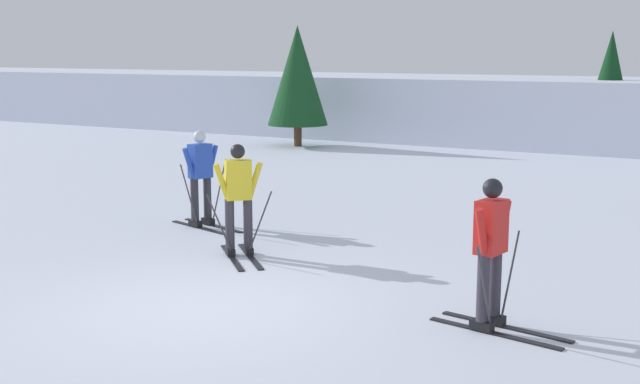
# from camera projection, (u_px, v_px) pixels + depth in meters

# --- Properties ---
(ground_plane) EXTENTS (120.00, 120.00, 0.00)m
(ground_plane) POSITION_uv_depth(u_px,v_px,m) (205.00, 307.00, 10.00)
(ground_plane) COLOR silver
(far_snow_ridge) EXTENTS (80.00, 6.22, 2.16)m
(far_snow_ridge) POSITION_uv_depth(u_px,v_px,m) (571.00, 111.00, 27.27)
(far_snow_ridge) COLOR silver
(far_snow_ridge) RESTS_ON ground
(skier_yellow) EXTENTS (1.39, 1.40, 1.71)m
(skier_yellow) POSITION_uv_depth(u_px,v_px,m) (238.00, 194.00, 12.36)
(skier_yellow) COLOR black
(skier_yellow) RESTS_ON ground
(skier_red) EXTENTS (1.64, 0.99, 1.71)m
(skier_red) POSITION_uv_depth(u_px,v_px,m) (491.00, 249.00, 9.07)
(skier_red) COLOR black
(skier_red) RESTS_ON ground
(skier_blue) EXTENTS (1.64, 0.97, 1.71)m
(skier_blue) POSITION_uv_depth(u_px,v_px,m) (201.00, 175.00, 14.43)
(skier_blue) COLOR black
(skier_blue) RESTS_ON ground
(conifer_far_right) EXTENTS (1.95, 1.95, 3.88)m
(conifer_far_right) POSITION_uv_depth(u_px,v_px,m) (298.00, 76.00, 26.32)
(conifer_far_right) COLOR #513823
(conifer_far_right) RESTS_ON ground
(conifer_far_centre) EXTENTS (1.41, 1.41, 3.71)m
(conifer_far_centre) POSITION_uv_depth(u_px,v_px,m) (610.00, 77.00, 25.83)
(conifer_far_centre) COLOR #513823
(conifer_far_centre) RESTS_ON ground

